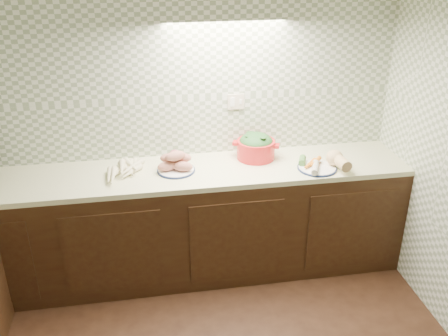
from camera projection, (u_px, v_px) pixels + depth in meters
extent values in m
cube|color=gray|center=(165.00, 109.00, 3.77)|extent=(3.60, 0.05, 2.60)
cube|color=beige|center=(236.00, 102.00, 3.86)|extent=(0.13, 0.01, 0.12)
cube|color=black|center=(173.00, 225.00, 3.91)|extent=(3.60, 0.60, 0.86)
cube|color=#EBEDB9|center=(170.00, 174.00, 3.71)|extent=(3.60, 0.60, 0.04)
cone|color=#F8F2C5|center=(122.00, 169.00, 3.68)|extent=(0.19, 0.21, 0.05)
cone|color=#F8F2C5|center=(110.00, 169.00, 3.69)|extent=(0.16, 0.20, 0.04)
cone|color=#F8F2C5|center=(139.00, 168.00, 3.72)|extent=(0.10, 0.24, 0.04)
cone|color=#F8F2C5|center=(131.00, 174.00, 3.62)|extent=(0.14, 0.19, 0.04)
cone|color=#F8F2C5|center=(122.00, 168.00, 3.70)|extent=(0.17, 0.19, 0.05)
cone|color=#F8F2C5|center=(145.00, 170.00, 3.66)|extent=(0.19, 0.18, 0.05)
cone|color=#F8F2C5|center=(144.00, 166.00, 3.74)|extent=(0.19, 0.17, 0.05)
cone|color=#F8F2C5|center=(146.00, 170.00, 3.68)|extent=(0.17, 0.19, 0.04)
cone|color=#F8F2C5|center=(117.00, 172.00, 3.60)|extent=(0.12, 0.23, 0.04)
cone|color=#F8F2C5|center=(125.00, 170.00, 3.63)|extent=(0.16, 0.19, 0.04)
cone|color=#F8F2C5|center=(112.00, 168.00, 3.63)|extent=(0.07, 0.23, 0.05)
cone|color=#F8F2C5|center=(139.00, 167.00, 3.66)|extent=(0.16, 0.18, 0.05)
cylinder|color=#121D45|center=(176.00, 170.00, 3.71)|extent=(0.28, 0.28, 0.01)
cylinder|color=white|center=(176.00, 170.00, 3.71)|extent=(0.27, 0.27, 0.02)
ellipsoid|color=tan|center=(167.00, 166.00, 3.67)|extent=(0.16, 0.10, 0.07)
ellipsoid|color=tan|center=(183.00, 166.00, 3.66)|extent=(0.16, 0.10, 0.07)
ellipsoid|color=tan|center=(176.00, 162.00, 3.73)|extent=(0.16, 0.10, 0.07)
ellipsoid|color=tan|center=(170.00, 158.00, 3.70)|extent=(0.16, 0.10, 0.07)
ellipsoid|color=tan|center=(181.00, 157.00, 3.71)|extent=(0.16, 0.10, 0.07)
ellipsoid|color=tan|center=(175.00, 156.00, 3.65)|extent=(0.16, 0.10, 0.07)
cylinder|color=black|center=(177.00, 161.00, 3.81)|extent=(0.16, 0.16, 0.06)
sphere|color=maroon|center=(175.00, 155.00, 3.78)|extent=(0.08, 0.08, 0.08)
sphere|color=silver|center=(181.00, 155.00, 3.81)|extent=(0.05, 0.05, 0.05)
cylinder|color=red|center=(256.00, 149.00, 3.89)|extent=(0.38, 0.38, 0.15)
cube|color=red|center=(235.00, 143.00, 3.90)|extent=(0.06, 0.07, 0.02)
cube|color=red|center=(277.00, 146.00, 3.85)|extent=(0.06, 0.07, 0.02)
ellipsoid|color=#35712D|center=(256.00, 142.00, 3.87)|extent=(0.26, 0.26, 0.15)
cylinder|color=#121D45|center=(317.00, 168.00, 3.74)|extent=(0.29, 0.29, 0.01)
cylinder|color=white|center=(317.00, 168.00, 3.74)|extent=(0.28, 0.28, 0.02)
cone|color=orange|center=(311.00, 165.00, 3.73)|extent=(0.14, 0.15, 0.03)
cone|color=orange|center=(310.00, 163.00, 3.76)|extent=(0.14, 0.14, 0.03)
cone|color=orange|center=(311.00, 163.00, 3.76)|extent=(0.14, 0.15, 0.03)
cone|color=orange|center=(317.00, 162.00, 3.73)|extent=(0.14, 0.14, 0.03)
cylinder|color=beige|center=(315.00, 167.00, 3.68)|extent=(0.11, 0.19, 0.05)
cylinder|color=#377731|center=(302.00, 160.00, 3.79)|extent=(0.09, 0.13, 0.05)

